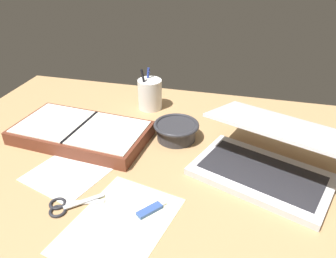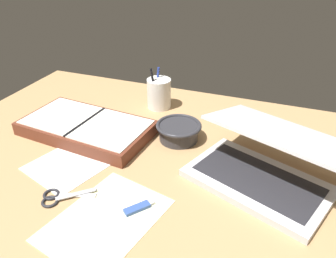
% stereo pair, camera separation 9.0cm
% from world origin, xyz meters
% --- Properties ---
extents(desk_top, '(1.40, 1.00, 0.02)m').
position_xyz_m(desk_top, '(0.00, 0.00, 0.01)').
color(desk_top, tan).
rests_on(desk_top, ground).
extents(laptop, '(0.41, 0.38, 0.14)m').
position_xyz_m(laptop, '(0.26, 0.04, 0.07)').
color(laptop, silver).
rests_on(laptop, desk_top).
extents(bowl, '(0.14, 0.14, 0.05)m').
position_xyz_m(bowl, '(0.01, 0.15, 0.05)').
color(bowl, '#2D2D33').
rests_on(bowl, desk_top).
extents(pen_cup, '(0.08, 0.08, 0.15)m').
position_xyz_m(pen_cup, '(-0.13, 0.32, 0.07)').
color(pen_cup, white).
rests_on(pen_cup, desk_top).
extents(planner, '(0.41, 0.25, 0.04)m').
position_xyz_m(planner, '(-0.27, 0.08, 0.04)').
color(planner, brown).
rests_on(planner, desk_top).
extents(scissors, '(0.12, 0.10, 0.01)m').
position_xyz_m(scissors, '(-0.18, -0.20, 0.02)').
color(scissors, '#B7B7BC').
rests_on(scissors, desk_top).
extents(paper_sheet_front, '(0.24, 0.30, 0.00)m').
position_xyz_m(paper_sheet_front, '(-0.04, -0.22, 0.02)').
color(paper_sheet_front, '#F4EFB2').
rests_on(paper_sheet_front, desk_top).
extents(paper_sheet_beside_planner, '(0.24, 0.26, 0.00)m').
position_xyz_m(paper_sheet_beside_planner, '(-0.22, -0.06, 0.02)').
color(paper_sheet_beside_planner, white).
rests_on(paper_sheet_beside_planner, desk_top).
extents(usb_drive, '(0.06, 0.07, 0.01)m').
position_xyz_m(usb_drive, '(0.02, -0.16, 0.02)').
color(usb_drive, '#33519E').
rests_on(usb_drive, desk_top).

